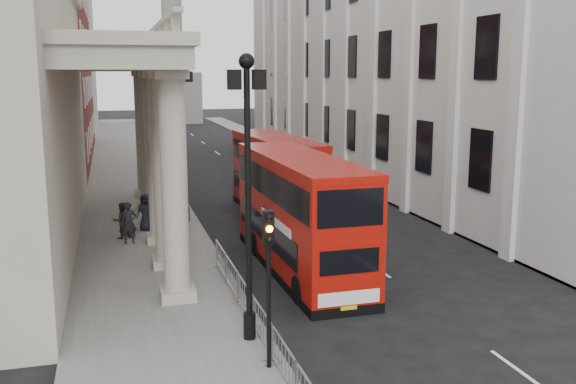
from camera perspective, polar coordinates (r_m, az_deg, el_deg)
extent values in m
cube|color=slate|center=(44.34, -13.60, 0.05)|extent=(6.00, 140.00, 0.12)
cube|color=slate|center=(47.77, 6.57, 1.01)|extent=(3.00, 140.00, 0.12)
cube|color=slate|center=(44.53, -9.81, 0.25)|extent=(0.20, 140.00, 0.14)
cube|color=maroon|center=(62.01, -21.81, 12.66)|extent=(9.00, 32.00, 22.00)
cube|color=#9E9685|center=(93.85, -19.72, 11.21)|extent=(9.00, 30.00, 20.00)
cube|color=beige|center=(50.16, 8.74, 15.67)|extent=(8.00, 55.00, 25.00)
cube|color=#60605E|center=(106.20, -10.08, 8.26)|extent=(8.00, 8.00, 8.00)
cylinder|color=black|center=(19.47, -3.44, -11.76)|extent=(0.36, 0.36, 0.80)
cylinder|color=black|center=(18.41, -3.56, -1.34)|extent=(0.18, 0.18, 8.00)
sphere|color=black|center=(18.02, -3.71, 11.53)|extent=(0.44, 0.44, 0.44)
cube|color=black|center=(18.09, -2.59, 9.96)|extent=(0.35, 0.35, 0.55)
cube|color=black|center=(17.95, -4.80, 9.92)|extent=(0.35, 0.35, 0.55)
cylinder|color=black|center=(34.62, -9.04, -1.91)|extent=(0.36, 0.36, 0.80)
cylinder|color=black|center=(34.04, -9.21, 4.02)|extent=(0.18, 0.18, 8.00)
sphere|color=black|center=(33.83, -9.42, 10.93)|extent=(0.44, 0.44, 0.44)
cube|color=black|center=(33.87, -8.79, 10.10)|extent=(0.35, 0.35, 0.55)
cube|color=black|center=(33.79, -9.99, 10.07)|extent=(0.35, 0.35, 0.55)
cylinder|color=black|center=(50.31, -11.15, 1.89)|extent=(0.36, 0.36, 0.80)
cylinder|color=black|center=(49.91, -11.30, 5.98)|extent=(0.18, 0.18, 8.00)
sphere|color=black|center=(49.77, -11.47, 10.69)|extent=(0.44, 0.44, 0.44)
cube|color=black|center=(49.79, -11.04, 10.13)|extent=(0.35, 0.35, 0.55)
cube|color=black|center=(49.74, -11.86, 10.10)|extent=(0.35, 0.35, 0.55)
cylinder|color=black|center=(17.19, -1.72, -10.18)|extent=(0.12, 0.12, 3.40)
cube|color=black|center=(16.56, -1.77, -3.20)|extent=(0.28, 0.22, 0.90)
sphere|color=black|center=(16.37, -1.66, -2.28)|extent=(0.18, 0.18, 0.18)
sphere|color=orange|center=(16.44, -1.66, -3.30)|extent=(0.18, 0.18, 0.18)
sphere|color=black|center=(16.51, -1.65, -4.31)|extent=(0.18, 0.18, 0.18)
cube|color=gray|center=(16.83, -0.39, -14.90)|extent=(0.50, 2.30, 1.10)
cube|color=gray|center=(18.92, -2.29, -11.94)|extent=(0.50, 2.30, 1.10)
cube|color=gray|center=(21.06, -3.79, -9.57)|extent=(0.50, 2.30, 1.10)
cube|color=gray|center=(23.24, -4.98, -7.64)|extent=(0.50, 2.30, 1.10)
cube|color=gray|center=(25.45, -5.97, -6.03)|extent=(0.50, 2.30, 1.10)
cube|color=#A91007|center=(25.95, 1.02, -4.01)|extent=(2.75, 10.83, 2.05)
cube|color=#A91007|center=(25.50, 1.04, 0.64)|extent=(2.75, 10.83, 1.80)
cube|color=#A91007|center=(25.34, 1.05, 2.93)|extent=(2.79, 10.87, 0.26)
cube|color=black|center=(26.28, 1.02, -6.55)|extent=(2.77, 10.83, 0.36)
cube|color=black|center=(25.89, 1.03, -3.46)|extent=(2.77, 8.77, 1.03)
cube|color=black|center=(25.48, 1.04, 0.86)|extent=(2.80, 10.21, 1.13)
cube|color=white|center=(21.32, 5.43, -9.35)|extent=(2.16, 0.10, 0.46)
cube|color=yellow|center=(21.42, 5.43, -10.21)|extent=(0.57, 0.05, 0.13)
cylinder|color=black|center=(22.44, 1.07, -8.68)|extent=(0.35, 1.03, 1.03)
cylinder|color=black|center=(23.21, 6.60, -8.09)|extent=(0.35, 1.03, 1.03)
cylinder|color=black|center=(28.22, -2.78, -4.66)|extent=(0.35, 1.03, 1.03)
cylinder|color=black|center=(28.83, 1.72, -4.32)|extent=(0.35, 1.03, 1.03)
cube|color=#960E06|center=(35.65, -1.05, -0.10)|extent=(2.94, 10.42, 1.96)
cube|color=#960E06|center=(35.34, -1.06, 3.15)|extent=(2.94, 10.42, 1.72)
cube|color=#960E06|center=(35.22, -1.07, 4.74)|extent=(2.98, 10.46, 0.25)
cube|color=black|center=(35.89, -1.05, -1.91)|extent=(2.96, 10.42, 0.34)
cube|color=black|center=(35.61, -1.05, 0.29)|extent=(2.91, 8.46, 0.98)
cube|color=black|center=(35.32, -1.06, 3.31)|extent=(2.97, 9.83, 1.08)
cube|color=white|center=(31.03, 1.77, -3.01)|extent=(2.06, 0.16, 0.44)
cube|color=yellow|center=(31.10, 1.77, -3.59)|extent=(0.54, 0.06, 0.13)
cylinder|color=black|center=(32.16, -1.04, -2.79)|extent=(0.36, 1.00, 0.98)
cylinder|color=black|center=(32.86, 2.66, -2.51)|extent=(0.36, 1.00, 0.98)
cylinder|color=black|center=(37.79, -3.74, -0.80)|extent=(0.36, 1.00, 0.98)
cylinder|color=black|center=(38.39, -0.53, -0.60)|extent=(0.36, 1.00, 0.98)
imported|color=black|center=(30.50, -13.96, -2.70)|extent=(0.75, 0.53, 1.93)
imported|color=black|center=(31.56, -14.57, -2.47)|extent=(0.97, 0.84, 1.73)
imported|color=black|center=(32.83, -12.56, -1.77)|extent=(1.09, 0.99, 1.86)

